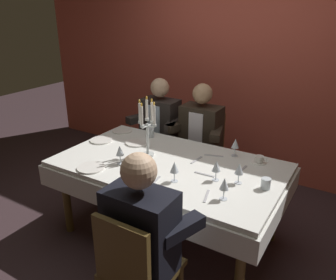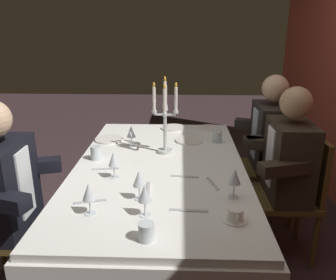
# 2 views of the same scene
# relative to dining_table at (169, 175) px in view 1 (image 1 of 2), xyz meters

# --- Properties ---
(ground_plane) EXTENTS (12.00, 12.00, 0.00)m
(ground_plane) POSITION_rel_dining_table_xyz_m (0.00, 0.00, -0.62)
(ground_plane) COLOR #39282B
(back_wall) EXTENTS (6.00, 0.12, 2.70)m
(back_wall) POSITION_rel_dining_table_xyz_m (0.00, 1.66, 0.73)
(back_wall) COLOR #BE4E3C
(back_wall) RESTS_ON ground_plane
(dining_table) EXTENTS (1.94, 1.14, 0.74)m
(dining_table) POSITION_rel_dining_table_xyz_m (0.00, 0.00, 0.00)
(dining_table) COLOR white
(dining_table) RESTS_ON ground_plane
(candelabra) EXTENTS (0.19, 0.19, 0.54)m
(candelabra) POSITION_rel_dining_table_xyz_m (-0.23, 0.03, 0.37)
(candelabra) COLOR silver
(candelabra) RESTS_ON dining_table
(dinner_plate_0) EXTENTS (0.21, 0.21, 0.01)m
(dinner_plate_0) POSITION_rel_dining_table_xyz_m (-0.82, 0.40, 0.13)
(dinner_plate_0) COLOR white
(dinner_plate_0) RESTS_ON dining_table
(dinner_plate_1) EXTENTS (0.22, 0.22, 0.01)m
(dinner_plate_1) POSITION_rel_dining_table_xyz_m (-0.82, 0.07, 0.13)
(dinner_plate_1) COLOR white
(dinner_plate_1) RESTS_ON dining_table
(dinner_plate_2) EXTENTS (0.23, 0.23, 0.01)m
(dinner_plate_2) POSITION_rel_dining_table_xyz_m (-0.49, -0.43, 0.13)
(dinner_plate_2) COLOR white
(dinner_plate_2) RESTS_ON dining_table
(dinner_plate_3) EXTENTS (0.22, 0.22, 0.01)m
(dinner_plate_3) POSITION_rel_dining_table_xyz_m (-0.49, 0.21, 0.13)
(dinner_plate_3) COLOR white
(dinner_plate_3) RESTS_ON dining_table
(wine_glass_0) EXTENTS (0.07, 0.07, 0.16)m
(wine_glass_0) POSITION_rel_dining_table_xyz_m (0.63, -0.03, 0.24)
(wine_glass_0) COLOR silver
(wine_glass_0) RESTS_ON dining_table
(wine_glass_1) EXTENTS (0.07, 0.07, 0.16)m
(wine_glass_1) POSITION_rel_dining_table_xyz_m (0.43, 0.42, 0.24)
(wine_glass_1) COLOR silver
(wine_glass_1) RESTS_ON dining_table
(wine_glass_2) EXTENTS (0.07, 0.07, 0.16)m
(wine_glass_2) POSITION_rel_dining_table_xyz_m (0.47, -0.08, 0.23)
(wine_glass_2) COLOR silver
(wine_glass_2) RESTS_ON dining_table
(wine_glass_3) EXTENTS (0.07, 0.07, 0.16)m
(wine_glass_3) POSITION_rel_dining_table_xyz_m (0.21, -0.26, 0.24)
(wine_glass_3) COLOR silver
(wine_glass_3) RESTS_ON dining_table
(wine_glass_4) EXTENTS (0.07, 0.07, 0.16)m
(wine_glass_4) POSITION_rel_dining_table_xyz_m (0.63, -0.30, 0.23)
(wine_glass_4) COLOR silver
(wine_glass_4) RESTS_ON dining_table
(wine_glass_5) EXTENTS (0.07, 0.07, 0.16)m
(wine_glass_5) POSITION_rel_dining_table_xyz_m (-0.34, -0.23, 0.23)
(wine_glass_5) COLOR silver
(wine_glass_5) RESTS_ON dining_table
(water_tumbler_0) EXTENTS (0.07, 0.07, 0.09)m
(water_tumbler_0) POSITION_rel_dining_table_xyz_m (-0.47, 0.42, 0.16)
(water_tumbler_0) COLOR silver
(water_tumbler_0) RESTS_ON dining_table
(water_tumbler_1) EXTENTS (0.07, 0.07, 0.08)m
(water_tumbler_1) POSITION_rel_dining_table_xyz_m (0.83, -0.01, 0.16)
(water_tumbler_1) COLOR silver
(water_tumbler_1) RESTS_ON dining_table
(water_tumbler_2) EXTENTS (0.07, 0.07, 0.09)m
(water_tumbler_2) POSITION_rel_dining_table_xyz_m (-0.08, -0.44, 0.17)
(water_tumbler_2) COLOR silver
(water_tumbler_2) RESTS_ON dining_table
(coffee_cup_0) EXTENTS (0.13, 0.12, 0.06)m
(coffee_cup_0) POSITION_rel_dining_table_xyz_m (0.66, 0.40, 0.15)
(coffee_cup_0) COLOR white
(coffee_cup_0) RESTS_ON dining_table
(fork_0) EXTENTS (0.06, 0.17, 0.01)m
(fork_0) POSITION_rel_dining_table_xyz_m (0.51, -0.33, 0.12)
(fork_0) COLOR #B7B7BC
(fork_0) RESTS_ON dining_table
(spoon_1) EXTENTS (0.04, 0.17, 0.01)m
(spoon_1) POSITION_rel_dining_table_xyz_m (0.09, -0.34, 0.12)
(spoon_1) COLOR #B7B7BC
(spoon_1) RESTS_ON dining_table
(knife_2) EXTENTS (0.03, 0.19, 0.01)m
(knife_2) POSITION_rel_dining_table_xyz_m (0.58, 0.18, 0.12)
(knife_2) COLOR #B7B7BC
(knife_2) RESTS_ON dining_table
(spoon_3) EXTENTS (0.03, 0.17, 0.01)m
(spoon_3) POSITION_rel_dining_table_xyz_m (0.18, 0.16, 0.12)
(spoon_3) COLOR #B7B7BC
(spoon_3) RESTS_ON dining_table
(spoon_4) EXTENTS (0.17, 0.03, 0.01)m
(spoon_4) POSITION_rel_dining_table_xyz_m (0.36, -0.04, 0.12)
(spoon_4) COLOR #B7B7BC
(spoon_4) RESTS_ON dining_table
(fork_5) EXTENTS (0.17, 0.07, 0.01)m
(fork_5) POSITION_rel_dining_table_xyz_m (0.27, 0.32, 0.12)
(fork_5) COLOR #B7B7BC
(fork_5) RESTS_ON dining_table
(seated_diner_0) EXTENTS (0.63, 0.48, 1.24)m
(seated_diner_0) POSITION_rel_dining_table_xyz_m (-0.65, 0.89, 0.11)
(seated_diner_0) COLOR brown
(seated_diner_0) RESTS_ON ground_plane
(seated_diner_1) EXTENTS (0.63, 0.48, 1.24)m
(seated_diner_1) POSITION_rel_dining_table_xyz_m (-0.13, 0.89, 0.11)
(seated_diner_1) COLOR brown
(seated_diner_1) RESTS_ON ground_plane
(seated_diner_2) EXTENTS (0.63, 0.48, 1.24)m
(seated_diner_2) POSITION_rel_dining_table_xyz_m (0.34, -0.89, 0.11)
(seated_diner_2) COLOR brown
(seated_diner_2) RESTS_ON ground_plane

